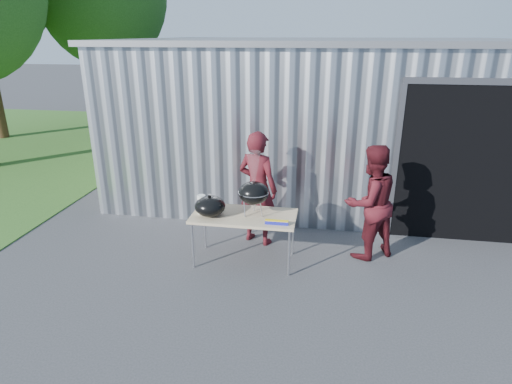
% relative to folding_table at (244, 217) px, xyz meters
% --- Properties ---
extents(ground, '(80.00, 80.00, 0.00)m').
position_rel_folding_table_xyz_m(ground, '(0.16, -0.39, -0.71)').
color(ground, '#363638').
extents(building, '(8.20, 6.20, 3.10)m').
position_rel_folding_table_xyz_m(building, '(1.07, 4.20, 0.83)').
color(building, silver).
rests_on(building, ground).
extents(folding_table, '(1.50, 0.75, 0.75)m').
position_rel_folding_table_xyz_m(folding_table, '(0.00, 0.00, 0.00)').
color(folding_table, tan).
rests_on(folding_table, ground).
extents(kettle_grill, '(0.44, 0.44, 0.94)m').
position_rel_folding_table_xyz_m(kettle_grill, '(0.14, 0.02, 0.46)').
color(kettle_grill, black).
rests_on(kettle_grill, folding_table).
extents(grill_lid, '(0.44, 0.44, 0.32)m').
position_rel_folding_table_xyz_m(grill_lid, '(-0.47, -0.10, 0.18)').
color(grill_lid, black).
rests_on(grill_lid, folding_table).
extents(paper_towels, '(0.12, 0.12, 0.28)m').
position_rel_folding_table_xyz_m(paper_towels, '(-0.61, -0.05, 0.18)').
color(paper_towels, white).
rests_on(paper_towels, folding_table).
extents(white_tub, '(0.20, 0.15, 0.10)m').
position_rel_folding_table_xyz_m(white_tub, '(-0.55, 0.22, 0.09)').
color(white_tub, white).
rests_on(white_tub, folding_table).
extents(foil_box, '(0.32, 0.05, 0.06)m').
position_rel_folding_table_xyz_m(foil_box, '(0.50, -0.25, 0.07)').
color(foil_box, '#191DA4').
rests_on(foil_box, folding_table).
extents(person_cook, '(0.78, 0.66, 1.83)m').
position_rel_folding_table_xyz_m(person_cook, '(0.09, 0.68, 0.21)').
color(person_cook, '#491218').
rests_on(person_cook, ground).
extents(person_bystander, '(1.07, 1.01, 1.74)m').
position_rel_folding_table_xyz_m(person_bystander, '(1.80, 0.49, 0.16)').
color(person_bystander, '#491218').
rests_on(person_bystander, ground).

